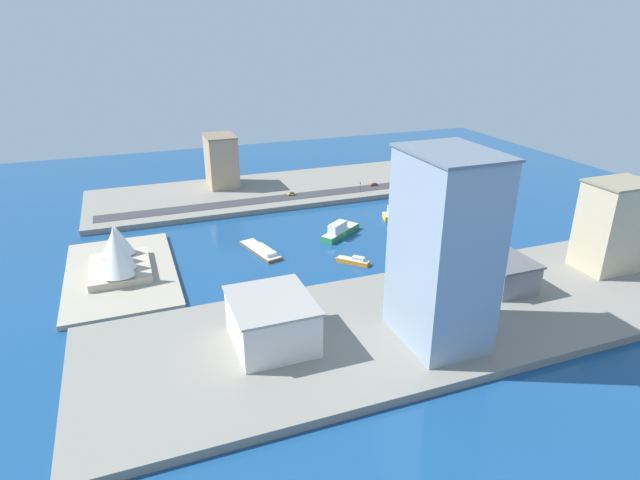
# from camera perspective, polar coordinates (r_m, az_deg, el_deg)

# --- Properties ---
(ground_plane) EXTENTS (440.00, 440.00, 0.00)m
(ground_plane) POSITION_cam_1_polar(r_m,az_deg,el_deg) (255.98, 2.65, 0.28)
(ground_plane) COLOR navy
(quay_west) EXTENTS (70.00, 240.00, 2.83)m
(quay_west) POSITION_cam_1_polar(r_m,az_deg,el_deg) (191.08, 12.45, -8.08)
(quay_west) COLOR gray
(quay_west) RESTS_ON ground_plane
(quay_east) EXTENTS (70.00, 240.00, 2.83)m
(quay_east) POSITION_cam_1_polar(r_m,az_deg,el_deg) (327.60, -3.01, 5.59)
(quay_east) COLOR gray
(quay_east) RESTS_ON ground_plane
(peninsula_point) EXTENTS (74.39, 42.84, 2.00)m
(peninsula_point) POSITION_cam_1_polar(r_m,az_deg,el_deg) (232.30, -20.70, -3.42)
(peninsula_point) COLOR #A89E89
(peninsula_point) RESTS_ON ground_plane
(road_strip) EXTENTS (11.54, 228.00, 0.15)m
(road_strip) POSITION_cam_1_polar(r_m,az_deg,el_deg) (308.72, -1.84, 4.83)
(road_strip) COLOR #38383D
(road_strip) RESTS_ON quay_east
(sailboat_small_white) EXTENTS (8.23, 6.30, 10.89)m
(sailboat_small_white) POSITION_cam_1_polar(r_m,az_deg,el_deg) (310.21, 17.58, 3.45)
(sailboat_small_white) COLOR white
(sailboat_small_white) RESTS_ON ground_plane
(barge_flat_brown) EXTENTS (28.57, 13.75, 3.07)m
(barge_flat_brown) POSITION_cam_1_polar(r_m,az_deg,el_deg) (240.19, -6.36, -1.10)
(barge_flat_brown) COLOR brown
(barge_flat_brown) RESTS_ON ground_plane
(ferry_yellow_fast) EXTENTS (15.26, 27.77, 6.93)m
(ferry_yellow_fast) POSITION_cam_1_polar(r_m,az_deg,el_deg) (282.70, 9.17, 2.76)
(ferry_yellow_fast) COLOR yellow
(ferry_yellow_fast) RESTS_ON ground_plane
(ferry_green_doubledeck) EXTENTS (19.88, 25.15, 7.33)m
(ferry_green_doubledeck) POSITION_cam_1_polar(r_m,az_deg,el_deg) (257.11, 2.16, 1.01)
(ferry_green_doubledeck) COLOR #2D8C4C
(ferry_green_doubledeck) RESTS_ON ground_plane
(patrol_launch_navy) EXTENTS (8.53, 11.71, 4.07)m
(patrol_launch_navy) POSITION_cam_1_polar(r_m,az_deg,el_deg) (255.54, 10.31, 0.22)
(patrol_launch_navy) COLOR #1E284C
(patrol_launch_navy) RESTS_ON ground_plane
(water_taxi_orange) EXTENTS (13.30, 12.86, 3.56)m
(water_taxi_orange) POSITION_cam_1_polar(r_m,az_deg,el_deg) (228.60, 3.61, -2.25)
(water_taxi_orange) COLOR orange
(water_taxi_orange) RESTS_ON ground_plane
(tugboat_red) EXTENTS (8.59, 15.39, 3.02)m
(tugboat_red) POSITION_cam_1_polar(r_m,az_deg,el_deg) (276.24, 17.44, 1.17)
(tugboat_red) COLOR red
(tugboat_red) RESTS_ON ground_plane
(yacht_sleek_gray) EXTENTS (6.29, 11.44, 3.47)m
(yacht_sleek_gray) POSITION_cam_1_polar(r_m,az_deg,el_deg) (310.79, 12.60, 4.08)
(yacht_sleek_gray) COLOR #999EA3
(yacht_sleek_gray) RESTS_ON ground_plane
(tower_tall_glass) EXTENTS (31.01, 23.76, 60.83)m
(tower_tall_glass) POSITION_cam_1_polar(r_m,az_deg,el_deg) (163.36, 13.19, -1.07)
(tower_tall_glass) COLOR #8C9EB2
(tower_tall_glass) RESTS_ON quay_west
(office_block_beige) EXTENTS (18.55, 25.06, 36.68)m
(office_block_beige) POSITION_cam_1_polar(r_m,az_deg,el_deg) (242.13, 29.10, 1.36)
(office_block_beige) COLOR #C6B793
(office_block_beige) RESTS_ON quay_west
(hotel_broad_white) EXTENTS (28.47, 24.88, 15.39)m
(hotel_broad_white) POSITION_cam_1_polar(r_m,az_deg,el_deg) (167.41, -5.23, -8.68)
(hotel_broad_white) COLOR silver
(hotel_broad_white) RESTS_ON quay_west
(warehouse_low_gray) EXTENTS (44.05, 18.00, 11.52)m
(warehouse_low_gray) POSITION_cam_1_polar(r_m,az_deg,el_deg) (220.36, 17.56, -2.22)
(warehouse_low_gray) COLOR gray
(warehouse_low_gray) RESTS_ON quay_west
(apartment_midrise_tan) EXTENTS (24.15, 17.64, 31.14)m
(apartment_midrise_tan) POSITION_cam_1_polar(r_m,az_deg,el_deg) (329.75, -10.62, 8.42)
(apartment_midrise_tan) COLOR tan
(apartment_midrise_tan) RESTS_ON quay_east
(taxi_yellow_cab) EXTENTS (1.98, 4.57, 1.70)m
(taxi_yellow_cab) POSITION_cam_1_polar(r_m,az_deg,el_deg) (309.04, -3.08, 5.00)
(taxi_yellow_cab) COLOR black
(taxi_yellow_cab) RESTS_ON road_strip
(pickup_red) EXTENTS (1.97, 5.10, 1.54)m
(pickup_red) POSITION_cam_1_polar(r_m,az_deg,el_deg) (328.80, 5.83, 6.00)
(pickup_red) COLOR black
(pickup_red) RESTS_ON road_strip
(traffic_light_waterfront) EXTENTS (0.36, 0.36, 6.50)m
(traffic_light_waterfront) POSITION_cam_1_polar(r_m,az_deg,el_deg) (313.44, 4.37, 5.87)
(traffic_light_waterfront) COLOR black
(traffic_light_waterfront) RESTS_ON quay_east
(opera_landmark) EXTENTS (37.47, 23.70, 24.34)m
(opera_landmark) POSITION_cam_1_polar(r_m,az_deg,el_deg) (228.37, -21.03, -1.22)
(opera_landmark) COLOR #BCAD93
(opera_landmark) RESTS_ON peninsula_point
(park_tree_cluster) EXTENTS (9.70, 14.00, 8.52)m
(park_tree_cluster) POSITION_cam_1_polar(r_m,az_deg,el_deg) (196.47, 14.83, -5.13)
(park_tree_cluster) COLOR brown
(park_tree_cluster) RESTS_ON quay_west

